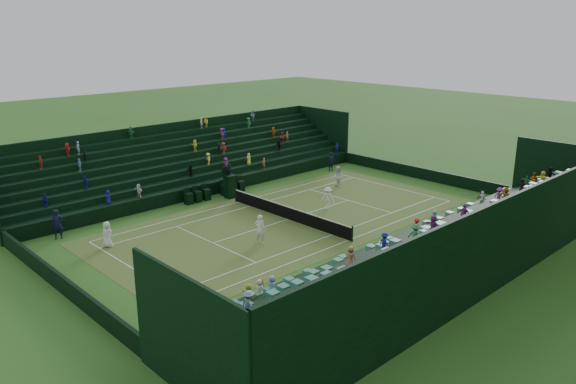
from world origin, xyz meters
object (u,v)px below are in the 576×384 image
object	(u,v)px
tennis_net	(288,212)
player_near_east	(260,229)
umpire_chair	(229,183)
player_near_west	(107,234)
player_far_east	(328,198)
player_far_west	(338,177)

from	to	relation	value
tennis_net	player_near_east	xyz separation A→B (m)	(2.05, -4.31, 0.42)
umpire_chair	player_near_east	bearing A→B (deg)	-27.14
player_near_west	player_near_east	world-z (taller)	player_near_east
player_near_west	player_far_east	xyz separation A→B (m)	(4.19, 15.14, 0.02)
player_far_east	player_near_west	bearing A→B (deg)	-126.91
umpire_chair	player_far_west	bearing A→B (deg)	65.65
tennis_net	player_near_west	bearing A→B (deg)	-109.13
player_far_west	umpire_chair	bearing A→B (deg)	-94.12
umpire_chair	player_near_east	world-z (taller)	umpire_chair
umpire_chair	player_near_west	size ratio (longest dim) A/B	1.70
tennis_net	player_far_east	distance (m)	3.80
player_near_west	player_near_east	xyz separation A→B (m)	(5.99, 7.04, 0.14)
umpire_chair	player_far_west	distance (m)	9.20
umpire_chair	tennis_net	bearing A→B (deg)	-2.16
tennis_net	player_near_west	size ratio (longest dim) A/B	7.26
player_far_west	tennis_net	bearing A→B (deg)	-50.11
tennis_net	player_near_east	distance (m)	4.79
tennis_net	umpire_chair	size ratio (longest dim) A/B	4.26
player_near_west	player_far_west	xyz separation A→B (m)	(0.86, 19.99, 0.08)
umpire_chair	player_far_east	distance (m)	7.95
player_near_east	tennis_net	bearing A→B (deg)	-99.58
umpire_chair	player_far_west	world-z (taller)	umpire_chair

